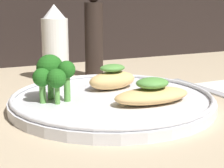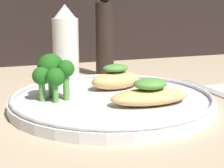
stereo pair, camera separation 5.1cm
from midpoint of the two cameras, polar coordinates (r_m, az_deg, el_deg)
ground_plane at (r=51.94cm, az=2.81°, el=-4.23°), size 180.00×180.00×1.00cm
plate at (r=51.52cm, az=2.83°, el=-2.64°), size 30.49×30.49×2.00cm
grilled_meat_front at (r=47.93cm, az=9.35°, el=-1.77°), size 11.55×5.67×3.63cm
grilled_meat_middle at (r=55.98cm, az=3.22°, el=0.87°), size 9.05×5.76×4.11cm
broccoli_bunch at (r=49.63cm, az=-7.02°, el=2.01°), size 5.96×6.44×6.58cm
sauce_bottle at (r=69.68cm, az=-5.63°, el=6.60°), size 5.23×5.23×15.06cm
pepper_grinder at (r=72.11cm, az=0.83°, el=7.72°), size 3.81×3.81×17.85cm
fork at (r=63.13cm, az=18.42°, el=-1.03°), size 1.82×17.52×0.60cm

